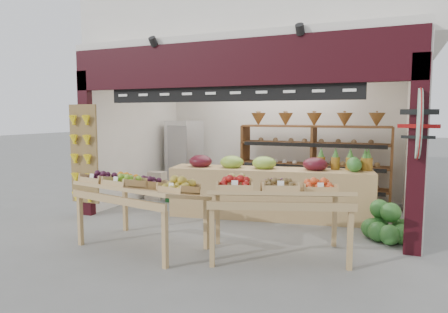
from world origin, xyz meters
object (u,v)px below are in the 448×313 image
display_table_left (137,186)px  display_table_right (273,190)px  cardboard_stack (166,189)px  refrigerator (184,157)px  mid_counter (269,191)px  watermelon_pile (388,226)px  back_shelving (314,148)px

display_table_left → display_table_right: 1.92m
cardboard_stack → display_table_right: size_ratio=0.48×
refrigerator → display_table_left: bearing=-60.7°
mid_counter → display_table_right: mid_counter is taller
cardboard_stack → display_table_left: 3.16m
display_table_left → watermelon_pile: 3.75m
cardboard_stack → refrigerator: bearing=92.0°
back_shelving → refrigerator: 3.08m
refrigerator → cardboard_stack: 1.10m
back_shelving → display_table_right: size_ratio=1.54×
mid_counter → watermelon_pile: 2.12m
display_table_right → watermelon_pile: display_table_right is taller
mid_counter → display_table_right: (0.60, -1.87, 0.38)m
cardboard_stack → display_table_left: (1.24, -2.83, 0.63)m
back_shelving → cardboard_stack: back_shelving is taller
back_shelving → watermelon_pile: (1.52, -2.10, -0.97)m
back_shelving → display_table_left: 4.17m
back_shelving → cardboard_stack: 3.31m
watermelon_pile → mid_counter: bearing=164.4°
cardboard_stack → watermelon_pile: (4.55, -1.18, -0.02)m
mid_counter → display_table_left: (-1.29, -2.22, 0.36)m
cardboard_stack → watermelon_pile: size_ratio=1.23×
display_table_right → watermelon_pile: bearing=42.5°
refrigerator → cardboard_stack: (0.03, -0.90, -0.64)m
watermelon_pile → back_shelving: bearing=125.8°
back_shelving → mid_counter: (-0.51, -1.54, -0.68)m
back_shelving → display_table_right: bearing=-88.4°
back_shelving → mid_counter: size_ratio=0.85×
mid_counter → cardboard_stack: bearing=166.3°
refrigerator → display_table_right: refrigerator is taller
cardboard_stack → watermelon_pile: bearing=-14.5°
display_table_left → mid_counter: bearing=59.8°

